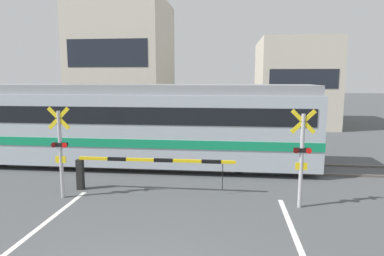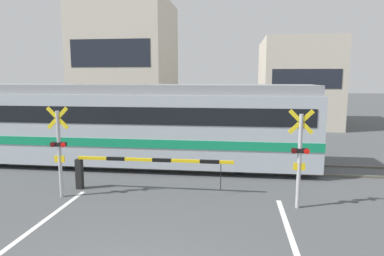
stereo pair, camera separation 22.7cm
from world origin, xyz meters
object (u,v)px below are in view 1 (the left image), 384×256
object	(u,v)px
crossing_barrier_far	(234,136)
crossing_signal_right	(302,154)
crossing_barrier_near	(127,166)
crossing_signal_left	(60,148)
commuter_train	(121,122)

from	to	relation	value
crossing_barrier_far	crossing_signal_right	size ratio (longest dim) A/B	1.85
crossing_barrier_near	crossing_signal_left	distance (m)	2.06
commuter_train	crossing_barrier_near	world-z (taller)	commuter_train
commuter_train	crossing_barrier_near	distance (m)	3.57
commuter_train	crossing_barrier_near	size ratio (longest dim) A/B	3.04
crossing_signal_left	crossing_signal_right	bearing A→B (deg)	0.00
crossing_barrier_far	crossing_signal_right	xyz separation A→B (m)	(1.77, -6.85, 0.69)
crossing_barrier_near	commuter_train	bearing A→B (deg)	110.45
crossing_signal_left	crossing_signal_right	world-z (taller)	same
crossing_barrier_near	crossing_barrier_far	xyz separation A→B (m)	(3.43, 6.04, 0.00)
commuter_train	crossing_signal_left	size ratio (longest dim) A/B	5.62
crossing_barrier_near	crossing_signal_left	size ratio (longest dim) A/B	1.85
crossing_barrier_far	crossing_signal_right	bearing A→B (deg)	-75.54
crossing_barrier_far	crossing_signal_right	distance (m)	7.11
crossing_barrier_far	crossing_signal_left	bearing A→B (deg)	-127.21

